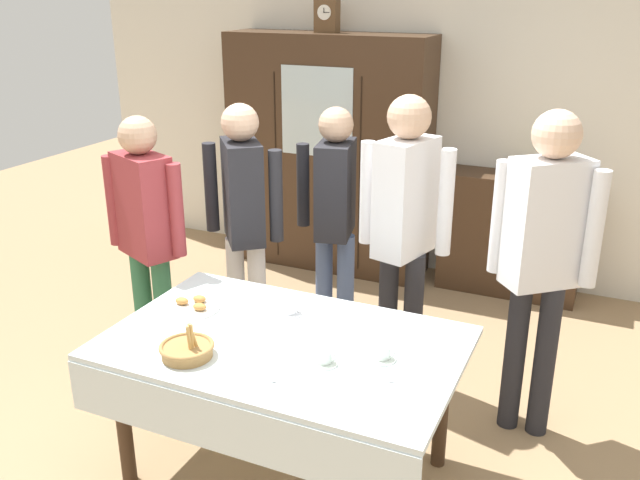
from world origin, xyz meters
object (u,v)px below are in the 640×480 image
bookshelf_low (511,235)px  book_stack (517,171)px  person_behind_table_left (405,218)px  person_behind_table_right (335,208)px  spoon_far_left (384,380)px  person_by_cabinet (543,246)px  tea_cup_near_right (382,354)px  pastry_plate (192,306)px  tea_cup_mid_left (290,309)px  mantel_clock (327,16)px  wall_cabinet (328,154)px  person_near_right_end (244,211)px  person_beside_shelf (146,225)px  dining_table (281,363)px  bread_basket (187,349)px  tea_cup_near_left (324,358)px  spoon_near_left (268,379)px

bookshelf_low → book_stack: size_ratio=4.54×
person_behind_table_left → person_behind_table_right: 0.64m
spoon_far_left → person_by_cabinet: size_ratio=0.07×
person_by_cabinet → person_behind_table_right: 1.36m
bookshelf_low → person_behind_table_left: 1.79m
tea_cup_near_right → pastry_plate: (-1.03, 0.08, -0.01)m
bookshelf_low → spoon_far_left: (-0.07, -2.74, 0.27)m
tea_cup_mid_left → person_by_cabinet: size_ratio=0.08×
person_by_cabinet → mantel_clock: bearing=138.1°
bookshelf_low → tea_cup_mid_left: bookshelf_low is taller
tea_cup_mid_left → wall_cabinet: bearing=109.3°
mantel_clock → person_near_right_end: mantel_clock is taller
tea_cup_mid_left → person_beside_shelf: (-1.04, 0.25, 0.20)m
dining_table → pastry_plate: 0.59m
wall_cabinet → book_stack: 1.50m
book_stack → person_behind_table_left: size_ratio=0.13×
bread_basket → person_behind_table_right: (0.03, 1.57, 0.19)m
dining_table → person_by_cabinet: size_ratio=0.93×
bookshelf_low → tea_cup_near_right: size_ratio=7.99×
tea_cup_near_left → person_behind_table_left: person_behind_table_left is taller
person_behind_table_right → spoon_near_left: bearing=-76.5°
wall_cabinet → tea_cup_near_left: wall_cabinet is taller
person_behind_table_left → book_stack: bearing=78.3°
dining_table → person_near_right_end: 1.23m
person_behind_table_right → book_stack: bearing=56.5°
tea_cup_mid_left → person_behind_table_right: bearing=101.0°
tea_cup_near_right → pastry_plate: 1.03m
mantel_clock → spoon_far_left: mantel_clock is taller
book_stack → person_by_cabinet: (0.40, -1.76, 0.09)m
bread_basket → spoon_near_left: (0.41, -0.02, -0.03)m
wall_cabinet → person_beside_shelf: 2.07m
spoon_far_left → person_behind_table_right: bearing=120.3°
wall_cabinet → person_by_cabinet: size_ratio=1.11×
person_near_right_end → person_beside_shelf: 0.57m
tea_cup_near_right → person_near_right_end: size_ratio=0.08×
wall_cabinet → person_by_cabinet: bearing=-42.1°
tea_cup_near_left → person_beside_shelf: (-1.38, 0.61, 0.20)m
tea_cup_mid_left → person_near_right_end: person_near_right_end is taller
person_behind_table_right → tea_cup_near_left: bearing=-68.7°
bookshelf_low → person_by_cabinet: bearing=-77.2°
person_beside_shelf → person_by_cabinet: size_ratio=0.92×
dining_table → person_behind_table_left: 1.11m
spoon_far_left → tea_cup_near_left: bearing=175.7°
person_behind_table_left → spoon_far_left: bearing=-75.8°
spoon_near_left → person_beside_shelf: (-1.23, 0.83, 0.23)m
spoon_near_left → bookshelf_low: bearing=80.3°
tea_cup_near_right → person_behind_table_left: 1.00m
tea_cup_near_right → person_behind_table_left: size_ratio=0.08×
book_stack → person_by_cabinet: bearing=-77.2°
book_stack → tea_cup_near_right: book_stack is taller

